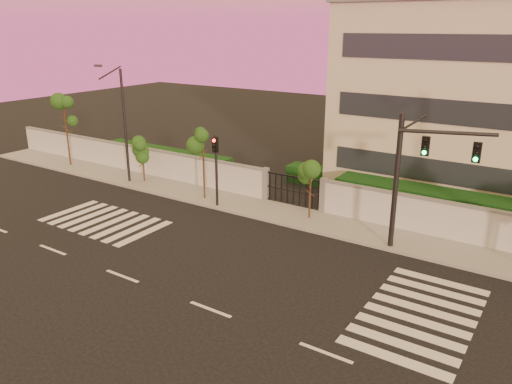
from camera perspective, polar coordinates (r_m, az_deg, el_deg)
ground at (r=20.27m, az=-5.22°, el=-13.24°), size 120.00×120.00×0.00m
sidewalk at (r=28.28m, az=8.09°, el=-3.61°), size 60.00×3.00×0.15m
perimeter_wall at (r=29.18m, az=9.63°, el=-0.89°), size 60.00×0.36×2.20m
hedge_row at (r=31.32m, az=13.43°, el=-0.28°), size 41.00×4.25×1.80m
road_markings at (r=23.71m, az=-2.57°, el=-8.14°), size 57.00×7.62×0.02m
street_tree_a at (r=41.39m, az=-20.99°, el=8.27°), size 1.63×1.29×5.62m
street_tree_b at (r=35.67m, az=-12.84°, el=4.83°), size 1.34×1.06×3.36m
street_tree_c at (r=31.18m, az=-6.03°, el=4.88°), size 1.41×1.12×4.54m
street_tree_d at (r=28.02m, az=6.31°, el=1.79°), size 1.32×1.05×3.57m
traffic_signal_main at (r=24.43m, az=17.77°, el=2.56°), size 4.21×1.52×6.79m
traffic_signal_secondary at (r=29.88m, az=-4.60°, el=3.43°), size 0.35×0.34×4.55m
streetlight_west at (r=35.41m, az=-15.00°, el=7.89°), size 0.49×1.99×8.29m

